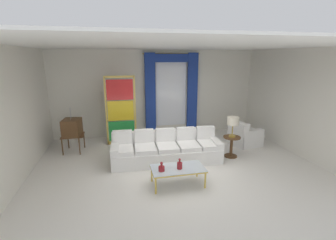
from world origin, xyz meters
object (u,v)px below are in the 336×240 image
(bottle_blue_decanter, at_px, (162,168))
(stained_glass_divider, at_px, (121,112))
(couch_white_long, at_px, (166,150))
(armchair_white, at_px, (244,136))
(round_side_table, at_px, (231,145))
(bottle_crystal_tall, at_px, (180,165))
(peacock_figurine, at_px, (136,140))
(coffee_table, at_px, (178,169))
(table_lamp_brass, at_px, (233,122))
(vintage_tv, at_px, (72,128))

(bottle_blue_decanter, height_order, stained_glass_divider, stained_glass_divider)
(couch_white_long, distance_m, armchair_white, 2.77)
(round_side_table, bearing_deg, bottle_crystal_tall, -146.06)
(peacock_figurine, distance_m, round_side_table, 2.92)
(coffee_table, relative_size, bottle_crystal_tall, 4.90)
(bottle_crystal_tall, xyz_separation_m, peacock_figurine, (-0.70, 2.65, -0.27))
(armchair_white, distance_m, table_lamp_brass, 1.37)
(coffee_table, bearing_deg, round_side_table, 32.53)
(couch_white_long, bearing_deg, bottle_crystal_tall, -90.05)
(round_side_table, bearing_deg, stained_glass_divider, 149.34)
(round_side_table, bearing_deg, peacock_figurine, 151.22)
(armchair_white, bearing_deg, bottle_blue_decanter, -146.29)
(stained_glass_divider, xyz_separation_m, peacock_figurine, (0.43, -0.36, -0.84))
(coffee_table, height_order, bottle_crystal_tall, bottle_crystal_tall)
(couch_white_long, bearing_deg, vintage_tv, 154.57)
(bottle_crystal_tall, bearing_deg, coffee_table, 115.97)
(coffee_table, relative_size, stained_glass_divider, 0.53)
(vintage_tv, xyz_separation_m, table_lamp_brass, (4.43, -1.39, 0.30))
(couch_white_long, bearing_deg, table_lamp_brass, -4.98)
(vintage_tv, bearing_deg, stained_glass_divider, 14.84)
(coffee_table, height_order, stained_glass_divider, stained_glass_divider)
(bottle_crystal_tall, bearing_deg, bottle_blue_decanter, -177.22)
(coffee_table, relative_size, round_side_table, 1.96)
(stained_glass_divider, xyz_separation_m, round_side_table, (2.98, -1.77, -0.70))
(couch_white_long, distance_m, round_side_table, 1.86)
(coffee_table, height_order, vintage_tv, vintage_tv)
(vintage_tv, height_order, stained_glass_divider, stained_glass_divider)
(round_side_table, bearing_deg, coffee_table, -147.47)
(bottle_blue_decanter, distance_m, table_lamp_brass, 2.65)
(vintage_tv, xyz_separation_m, round_side_table, (4.43, -1.39, -0.37))
(bottle_blue_decanter, height_order, vintage_tv, vintage_tv)
(coffee_table, distance_m, round_side_table, 2.23)
(couch_white_long, height_order, bottle_blue_decanter, couch_white_long)
(vintage_tv, bearing_deg, armchair_white, -6.38)
(table_lamp_brass, bearing_deg, vintage_tv, 162.63)
(bottle_blue_decanter, height_order, armchair_white, armchair_white)
(armchair_white, bearing_deg, bottle_crystal_tall, -142.77)
(bottle_crystal_tall, bearing_deg, armchair_white, 37.23)
(stained_glass_divider, relative_size, peacock_figurine, 3.67)
(couch_white_long, bearing_deg, bottle_blue_decanter, -105.78)
(couch_white_long, height_order, peacock_figurine, couch_white_long)
(coffee_table, bearing_deg, table_lamp_brass, 32.53)
(bottle_blue_decanter, relative_size, round_side_table, 0.35)
(vintage_tv, height_order, table_lamp_brass, vintage_tv)
(armchair_white, bearing_deg, coffee_table, -143.70)
(couch_white_long, distance_m, stained_glass_divider, 2.10)
(round_side_table, bearing_deg, vintage_tv, 162.63)
(stained_glass_divider, height_order, peacock_figurine, stained_glass_divider)
(stained_glass_divider, bearing_deg, armchair_white, -14.27)
(vintage_tv, height_order, armchair_white, vintage_tv)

